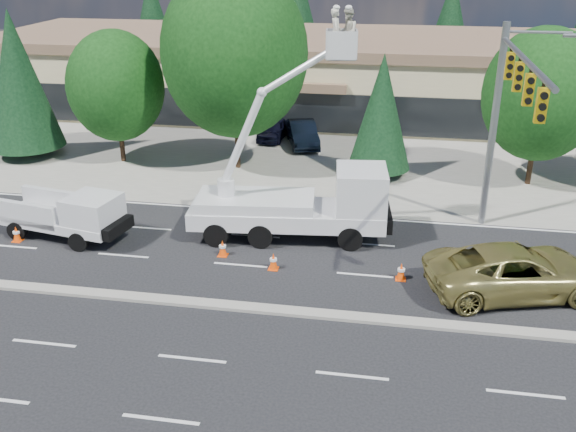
% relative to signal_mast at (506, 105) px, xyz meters
% --- Properties ---
extents(ground, '(140.00, 140.00, 0.00)m').
position_rel_signal_mast_xyz_m(ground, '(-10.03, -7.04, -6.06)').
color(ground, black).
rests_on(ground, ground).
extents(concrete_apron, '(140.00, 22.00, 0.01)m').
position_rel_signal_mast_xyz_m(concrete_apron, '(-10.03, 12.96, -6.05)').
color(concrete_apron, gray).
rests_on(concrete_apron, ground).
extents(road_median, '(120.00, 0.55, 0.12)m').
position_rel_signal_mast_xyz_m(road_median, '(-10.03, -7.04, -6.00)').
color(road_median, gray).
rests_on(road_median, ground).
extents(strip_mall, '(50.40, 15.40, 5.50)m').
position_rel_signal_mast_xyz_m(strip_mall, '(-10.03, 22.93, -3.23)').
color(strip_mall, '#C4B386').
rests_on(strip_mall, ground).
extents(tree_front_b, '(4.37, 4.37, 8.61)m').
position_rel_signal_mast_xyz_m(tree_front_b, '(-26.03, 7.96, -1.44)').
color(tree_front_b, '#332114').
rests_on(tree_front_b, ground).
extents(tree_front_c, '(5.48, 5.48, 7.61)m').
position_rel_signal_mast_xyz_m(tree_front_c, '(-20.03, 7.96, -1.60)').
color(tree_front_c, '#332114').
rests_on(tree_front_c, ground).
extents(tree_front_d, '(7.97, 7.97, 11.06)m').
position_rel_signal_mast_xyz_m(tree_front_d, '(-13.03, 7.96, 0.42)').
color(tree_front_d, '#332114').
rests_on(tree_front_d, ground).
extents(tree_front_e, '(3.40, 3.40, 6.71)m').
position_rel_signal_mast_xyz_m(tree_front_e, '(-5.03, 7.96, -2.46)').
color(tree_front_e, '#332114').
rests_on(tree_front_e, ground).
extents(tree_front_f, '(5.95, 5.95, 8.25)m').
position_rel_signal_mast_xyz_m(tree_front_f, '(2.97, 7.96, -1.23)').
color(tree_front_f, '#332114').
rests_on(tree_front_f, ground).
extents(tree_back_a, '(4.76, 4.76, 9.39)m').
position_rel_signal_mast_xyz_m(tree_back_a, '(-28.03, 34.96, -1.02)').
color(tree_back_a, '#332114').
rests_on(tree_back_a, ground).
extents(tree_back_b, '(5.63, 5.63, 11.09)m').
position_rel_signal_mast_xyz_m(tree_back_b, '(-14.03, 34.96, -0.11)').
color(tree_back_b, '#332114').
rests_on(tree_back_b, ground).
extents(tree_back_c, '(4.80, 4.80, 9.46)m').
position_rel_signal_mast_xyz_m(tree_back_c, '(-0.03, 34.96, -0.98)').
color(tree_back_c, '#332114').
rests_on(tree_back_c, ground).
extents(signal_mast, '(2.76, 10.16, 9.00)m').
position_rel_signal_mast_xyz_m(signal_mast, '(0.00, 0.00, 0.00)').
color(signal_mast, gray).
rests_on(signal_mast, ground).
extents(utility_pickup, '(5.81, 3.03, 2.12)m').
position_rel_signal_mast_xyz_m(utility_pickup, '(-18.00, -2.56, -5.18)').
color(utility_pickup, silver).
rests_on(utility_pickup, ground).
extents(bucket_truck, '(8.65, 3.46, 9.79)m').
position_rel_signal_mast_xyz_m(bucket_truck, '(-7.90, -0.77, -4.00)').
color(bucket_truck, silver).
rests_on(bucket_truck, ground).
extents(traffic_cone_a, '(0.40, 0.40, 0.70)m').
position_rel_signal_mast_xyz_m(traffic_cone_a, '(-20.13, -3.29, -5.72)').
color(traffic_cone_a, '#FF4908').
rests_on(traffic_cone_a, ground).
extents(traffic_cone_b, '(0.40, 0.40, 0.70)m').
position_rel_signal_mast_xyz_m(traffic_cone_b, '(-10.96, -3.13, -5.72)').
color(traffic_cone_b, '#FF4908').
rests_on(traffic_cone_b, ground).
extents(traffic_cone_c, '(0.40, 0.40, 0.70)m').
position_rel_signal_mast_xyz_m(traffic_cone_c, '(-8.66, -3.93, -5.72)').
color(traffic_cone_c, '#FF4908').
rests_on(traffic_cone_c, ground).
extents(traffic_cone_d, '(0.40, 0.40, 0.70)m').
position_rel_signal_mast_xyz_m(traffic_cone_d, '(-3.65, -3.94, -5.72)').
color(traffic_cone_d, '#FF4908').
rests_on(traffic_cone_d, ground).
extents(minivan, '(7.10, 4.70, 1.81)m').
position_rel_signal_mast_xyz_m(minivan, '(0.45, -4.24, -5.15)').
color(minivan, '#9D914C').
rests_on(minivan, ground).
extents(parked_car_west, '(1.85, 4.00, 1.33)m').
position_rel_signal_mast_xyz_m(parked_car_west, '(-12.11, 13.96, -5.39)').
color(parked_car_west, black).
rests_on(parked_car_west, ground).
extents(parked_car_east, '(2.88, 4.91, 1.53)m').
position_rel_signal_mast_xyz_m(parked_car_east, '(-10.03, 12.89, -5.29)').
color(parked_car_east, black).
rests_on(parked_car_east, ground).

